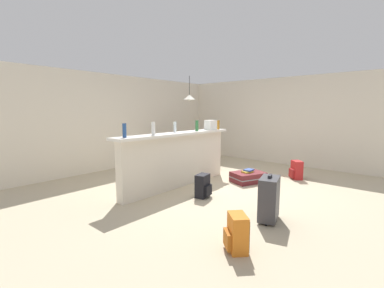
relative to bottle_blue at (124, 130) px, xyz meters
The scene contains 21 objects.
ground_plane 2.35m from the bottle_blue, 15.86° to the right, with size 13.00×13.00×0.05m, color #BCAD8E.
wall_back 3.15m from the bottle_blue, 52.73° to the left, with size 6.60×0.10×2.50m, color silver.
wall_right 4.96m from the bottle_blue, ahead, with size 0.10×6.00×2.50m, color silver.
partition_half_wall 1.44m from the bottle_blue, ahead, with size 2.80×0.20×1.07m, color silver.
bar_countertop 1.27m from the bottle_blue, ahead, with size 2.96×0.40×0.05m, color white.
bottle_blue is the anchor object (origin of this frame).
bottle_white 0.59m from the bottle_blue, ahead, with size 0.07×0.07×0.24m, color silver.
bottle_clear 1.28m from the bottle_blue, ahead, with size 0.06×0.06×0.22m, color silver.
bottle_green 1.87m from the bottle_blue, ahead, with size 0.07×0.07×0.23m, color #2D6B38.
bottle_amber 2.56m from the bottle_blue, ahead, with size 0.06×0.06×0.21m, color #9E661E.
grocery_bag 2.33m from the bottle_blue, ahead, with size 0.26×0.18×0.22m, color silver.
dining_table 3.24m from the bottle_blue, 20.94° to the left, with size 1.10×0.80×0.74m.
dining_chair_near_partition 3.09m from the bottle_blue, 10.92° to the left, with size 0.45×0.45×0.93m.
dining_chair_far_side 3.52m from the bottle_blue, 28.05° to the left, with size 0.47×0.47×0.93m.
pendant_lamp 3.24m from the bottle_blue, 21.51° to the left, with size 0.34×0.34×0.69m.
suitcase_flat_maroon 2.90m from the bottle_blue, 20.91° to the right, with size 0.89×0.73×0.22m.
backpack_red 3.97m from the bottle_blue, 25.62° to the right, with size 0.34×0.34×0.42m.
suitcase_upright_charcoal 2.51m from the bottle_blue, 67.84° to the right, with size 0.49×0.35×0.67m.
backpack_black 1.70m from the bottle_blue, 37.65° to the right, with size 0.31×0.29×0.42m.
backpack_orange 2.47m from the bottle_blue, 92.93° to the right, with size 0.34×0.34×0.42m.
book_stack 2.84m from the bottle_blue, 20.87° to the right, with size 0.30×0.22×0.06m.
Camera 1 is at (-4.44, -3.13, 1.57)m, focal length 24.43 mm.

